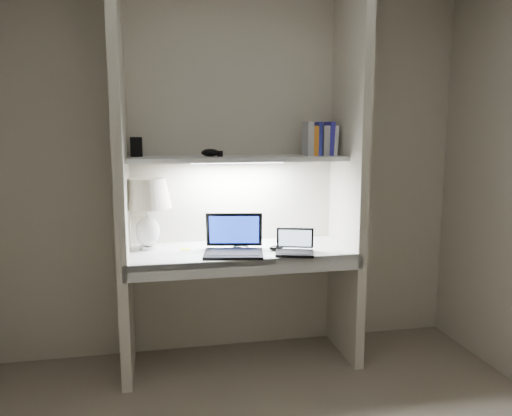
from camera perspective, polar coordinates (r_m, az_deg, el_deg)
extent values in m
cube|color=beige|center=(3.44, -2.59, 4.16)|extent=(3.20, 0.01, 2.50)
cube|color=beige|center=(3.13, -15.15, 3.38)|extent=(0.06, 0.55, 2.50)
cube|color=beige|center=(3.36, 10.56, 3.91)|extent=(0.06, 0.55, 2.50)
cube|color=white|center=(3.25, -1.78, -5.07)|extent=(1.40, 0.55, 0.04)
cube|color=silver|center=(3.01, -0.95, -6.80)|extent=(1.46, 0.03, 0.10)
cube|color=silver|center=(3.25, -2.12, 5.65)|extent=(1.40, 0.36, 0.03)
cube|color=white|center=(3.25, -2.11, 5.26)|extent=(0.60, 0.04, 0.02)
cylinder|color=white|center=(3.32, -12.19, -4.42)|extent=(0.12, 0.12, 0.02)
ellipsoid|color=white|center=(3.30, -12.25, -2.65)|extent=(0.16, 0.16, 0.20)
cylinder|color=white|center=(3.28, -12.31, -0.67)|extent=(0.03, 0.03, 0.08)
sphere|color=#FFD899|center=(3.26, -12.36, 0.78)|extent=(0.05, 0.05, 0.05)
cube|color=black|center=(3.09, -2.58, -5.24)|extent=(0.40, 0.31, 0.02)
cube|color=black|center=(3.09, -2.58, -5.07)|extent=(0.33, 0.23, 0.00)
cube|color=black|center=(3.22, -2.51, -2.48)|extent=(0.37, 0.13, 0.23)
cube|color=blue|center=(3.21, -2.51, -2.51)|extent=(0.32, 0.11, 0.18)
cube|color=black|center=(3.11, 4.44, -5.19)|extent=(0.27, 0.22, 0.02)
cube|color=black|center=(3.11, 4.44, -5.02)|extent=(0.22, 0.17, 0.00)
cube|color=black|center=(3.19, 4.48, -3.42)|extent=(0.24, 0.11, 0.14)
cube|color=#CCE8FB|center=(3.18, 4.48, -3.45)|extent=(0.21, 0.09, 0.11)
cube|color=silver|center=(3.38, -3.36, -2.93)|extent=(0.12, 0.11, 0.15)
ellipsoid|color=black|center=(3.21, 2.31, -4.60)|extent=(0.09, 0.06, 0.03)
torus|color=black|center=(3.26, -1.75, -4.52)|extent=(0.13, 0.13, 0.01)
cube|color=yellow|center=(3.27, -8.12, -4.70)|extent=(0.08, 0.08, 0.00)
cube|color=silver|center=(3.43, 8.76, 7.63)|extent=(0.03, 0.15, 0.20)
cube|color=#2F2AA8|center=(3.42, 8.31, 7.85)|extent=(0.04, 0.15, 0.22)
cube|color=#B3B5B0|center=(3.41, 7.72, 7.65)|extent=(0.04, 0.15, 0.20)
cube|color=#252DA4|center=(3.39, 7.00, 7.86)|extent=(0.02, 0.15, 0.22)
cube|color=orange|center=(3.39, 6.54, 7.66)|extent=(0.03, 0.15, 0.20)
cube|color=#B1B2B6|center=(3.37, 5.94, 7.88)|extent=(0.04, 0.15, 0.22)
cube|color=black|center=(3.29, -13.51, 6.80)|extent=(0.07, 0.05, 0.12)
ellipsoid|color=black|center=(3.22, -5.25, 6.32)|extent=(0.12, 0.08, 0.05)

